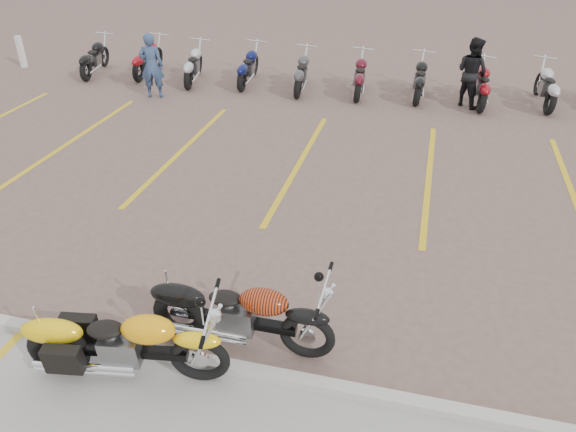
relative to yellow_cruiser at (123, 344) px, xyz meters
name	(u,v)px	position (x,y,z in m)	size (l,w,h in m)	color
ground	(239,270)	(0.58, 2.36, -0.49)	(100.00, 100.00, 0.00)	#725951
curb	(186,359)	(0.58, 0.36, -0.43)	(60.00, 0.18, 0.12)	#ADAAA3
parking_stripes	(299,163)	(0.58, 6.36, -0.49)	(38.00, 5.50, 0.01)	gold
yellow_cruiser	(123,344)	(0.00, 0.00, 0.00)	(2.41, 0.57, 1.00)	black
flame_cruiser	(237,316)	(1.12, 0.82, -0.01)	(2.37, 0.35, 0.98)	black
person_a	(152,66)	(-4.37, 9.63, 0.38)	(0.64, 0.42, 1.75)	navy
person_b	(472,72)	(4.08, 11.08, 0.41)	(0.88, 0.68, 1.80)	black
bollard	(21,52)	(-9.86, 11.31, 0.01)	(0.15, 0.15, 1.00)	silver
bg_bike_row	(449,80)	(3.55, 11.43, 0.06)	(22.32, 2.06, 1.10)	black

